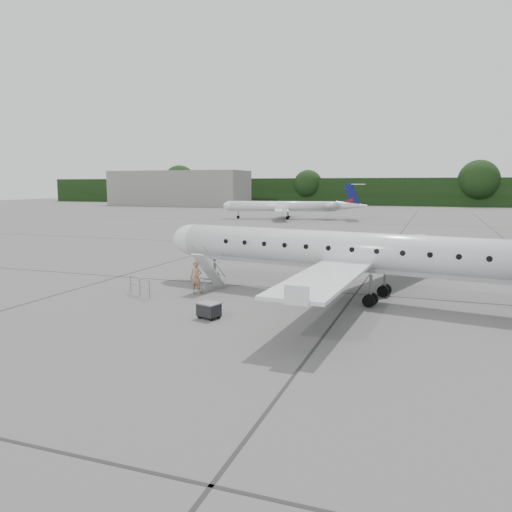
% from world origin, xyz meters
% --- Properties ---
extents(ground, '(320.00, 320.00, 0.00)m').
position_xyz_m(ground, '(0.00, 0.00, 0.00)').
color(ground, '#595957').
rests_on(ground, ground).
extents(treeline, '(260.00, 4.00, 8.00)m').
position_xyz_m(treeline, '(0.00, 130.00, 4.00)').
color(treeline, black).
rests_on(treeline, ground).
extents(terminal_building, '(40.00, 14.00, 10.00)m').
position_xyz_m(terminal_building, '(-70.00, 110.00, 5.00)').
color(terminal_building, slate).
rests_on(terminal_building, ground).
extents(main_regional_jet, '(31.07, 24.68, 7.19)m').
position_xyz_m(main_regional_jet, '(-2.63, 6.11, 3.59)').
color(main_regional_jet, silver).
rests_on(main_regional_jet, ground).
extents(airstair, '(1.22, 2.36, 2.25)m').
position_xyz_m(airstair, '(-11.21, 5.40, 1.13)').
color(airstair, silver).
rests_on(airstair, ground).
extents(passenger, '(0.73, 0.52, 1.88)m').
position_xyz_m(passenger, '(-11.43, 4.14, 0.94)').
color(passenger, '#92694F').
rests_on(passenger, ground).
extents(safety_railing, '(1.95, 1.16, 1.00)m').
position_xyz_m(safety_railing, '(-14.21, 2.75, 0.50)').
color(safety_railing, gray).
rests_on(safety_railing, ground).
extents(baggage_cart, '(1.11, 1.00, 0.81)m').
position_xyz_m(baggage_cart, '(-8.58, -0.25, 0.40)').
color(baggage_cart, black).
rests_on(baggage_cart, ground).
extents(bg_regional_left, '(27.33, 22.22, 6.33)m').
position_xyz_m(bg_regional_left, '(-24.66, 64.89, 3.16)').
color(bg_regional_left, silver).
rests_on(bg_regional_left, ground).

